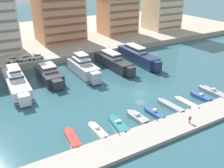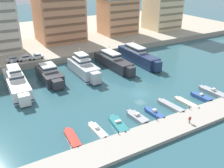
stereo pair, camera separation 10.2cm
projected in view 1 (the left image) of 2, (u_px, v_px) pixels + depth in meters
The scene contains 27 objects.
ground_plane at pixel (140, 94), 64.05m from camera, with size 400.00×400.00×0.00m, color #2D5B66.
quay_promenade at pixel (56, 35), 116.13m from camera, with size 180.00×70.00×2.16m, color #ADA38E.
pier_dock at pixel (185, 122), 51.59m from camera, with size 120.00×6.30×0.74m, color #A8A399.
yacht_white_left at pixel (16, 82), 65.52m from camera, with size 5.04×21.42×7.72m.
yacht_charcoal_mid_left at pixel (49, 75), 71.12m from camera, with size 5.03×15.47×6.19m.
yacht_silver_center_left at pixel (84, 68), 74.21m from camera, with size 5.13×16.80×8.25m.
yacht_charcoal_center at pixel (113, 62), 80.27m from camera, with size 5.21×20.06×6.75m.
yacht_navy_center_right at pixel (138, 56), 84.64m from camera, with size 4.17×22.06×7.32m.
motorboat_red_far_left at pixel (72, 138), 46.58m from camera, with size 2.04×6.77×0.82m.
motorboat_white_left at pixel (98, 131), 48.73m from camera, with size 1.92×6.27×1.25m.
motorboat_teal_mid_left at pixel (118, 124), 50.73m from camera, with size 2.79×7.04×1.19m.
motorboat_grey_center_left at pixel (138, 117), 52.98m from camera, with size 2.51×6.22×1.40m.
motorboat_blue_center at pixel (155, 113), 54.55m from camera, with size 2.13×5.85×1.37m.
motorboat_grey_center_right at pixel (171, 106), 57.37m from camera, with size 2.37×7.71×0.89m.
motorboat_cream_mid_right at pixel (187, 103), 58.75m from camera, with size 2.01×7.23×0.82m.
motorboat_blue_right at pixel (201, 97), 61.38m from camera, with size 2.18×5.91×1.36m.
motorboat_grey_far_right at pixel (214, 93), 63.53m from camera, with size 2.66×8.66×1.58m.
car_silver_far_left at pixel (12, 59), 79.01m from camera, with size 4.19×2.12×1.80m.
car_white_left at pixel (25, 58), 80.39m from camera, with size 4.12×1.96×1.80m.
car_white_mid_left at pixel (37, 56), 81.84m from camera, with size 4.17×2.05×1.80m.
apartment_block_mid_left at pixel (59, 13), 99.58m from camera, with size 17.96×16.08×23.67m.
apartment_block_center_left at pixel (118, 16), 112.16m from camera, with size 15.63×12.53×17.55m.
apartment_block_center at pixel (163, 2), 119.50m from camera, with size 15.02×13.89×27.44m.
pedestrian_mid_deck at pixel (190, 119), 50.21m from camera, with size 0.62×0.31×1.63m.
bollard_west at pixel (119, 132), 47.12m from camera, with size 0.20×0.20×0.61m.
bollard_west_mid at pixel (157, 119), 51.31m from camera, with size 0.20×0.20×0.61m.
bollard_east_mid at pixel (190, 108), 55.50m from camera, with size 0.20×0.20×0.61m.
Camera 1 is at (-34.75, -45.89, 29.13)m, focal length 40.00 mm.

